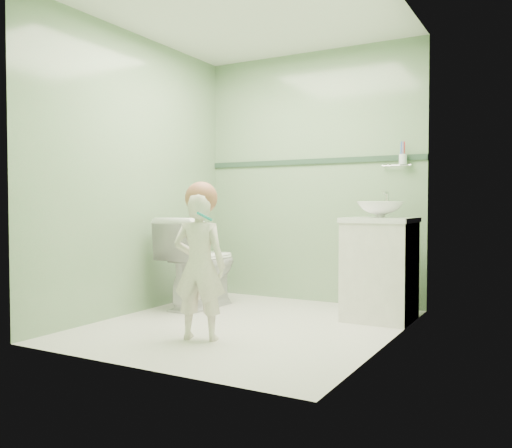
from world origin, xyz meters
The scene contains 12 objects.
ground centered at (0.00, 0.00, 0.00)m, with size 2.50×2.50×0.00m, color silver.
room_shell centered at (0.00, 0.00, 1.20)m, with size 2.50×2.54×2.40m.
trim_stripe centered at (0.00, 1.24, 1.35)m, with size 2.20×0.02×0.05m, color #2C4836.
vanity centered at (0.84, 0.70, 0.40)m, with size 0.52×0.50×0.80m, color white.
counter centered at (0.84, 0.70, 0.81)m, with size 0.54×0.52×0.04m, color white.
basin centered at (0.84, 0.70, 0.89)m, with size 0.37×0.37×0.13m, color white.
faucet centered at (0.84, 0.89, 0.97)m, with size 0.03×0.13×0.18m.
cup_holder centered at (0.89, 1.18, 1.33)m, with size 0.26×0.07×0.21m.
toilet centered at (-0.74, 0.44, 0.41)m, with size 0.46×0.81×0.82m, color white.
toddler centered at (-0.07, -0.53, 0.51)m, with size 0.37×0.24×1.01m, color white.
hair_cap centered at (-0.07, -0.51, 0.98)m, with size 0.23×0.23×0.23m, color #A66245.
teal_toothbrush centered at (0.04, -0.63, 0.86)m, with size 0.10×0.14×0.08m.
Camera 1 is at (2.07, -3.58, 0.93)m, focal length 37.90 mm.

